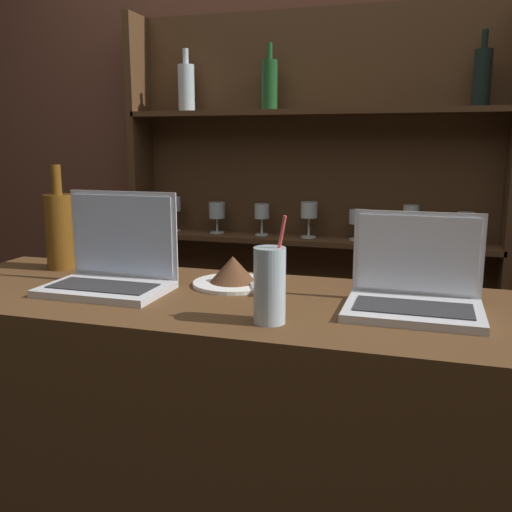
# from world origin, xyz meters

# --- Properties ---
(bar_counter) EXTENTS (1.65, 0.55, 1.07)m
(bar_counter) POSITION_xyz_m (0.00, 0.27, 0.53)
(bar_counter) COLOR #4C3019
(bar_counter) RESTS_ON ground_plane
(back_wall) EXTENTS (7.00, 0.06, 2.70)m
(back_wall) POSITION_xyz_m (0.00, 1.30, 1.35)
(back_wall) COLOR brown
(back_wall) RESTS_ON ground_plane
(back_shelf) EXTENTS (1.45, 0.18, 1.93)m
(back_shelf) POSITION_xyz_m (-0.01, 1.22, 1.00)
(back_shelf) COLOR #472D19
(back_shelf) RESTS_ON ground_plane
(laptop_near) EXTENTS (0.30, 0.20, 0.24)m
(laptop_near) POSITION_xyz_m (-0.32, 0.27, 1.13)
(laptop_near) COLOR silver
(laptop_near) RESTS_ON bar_counter
(laptop_far) EXTENTS (0.29, 0.21, 0.21)m
(laptop_far) POSITION_xyz_m (0.41, 0.30, 1.12)
(laptop_far) COLOR silver
(laptop_far) RESTS_ON bar_counter
(cake_plate) EXTENTS (0.21, 0.21, 0.08)m
(cake_plate) POSITION_xyz_m (-0.04, 0.39, 1.10)
(cake_plate) COLOR white
(cake_plate) RESTS_ON bar_counter
(water_glass) EXTENTS (0.07, 0.07, 0.22)m
(water_glass) POSITION_xyz_m (0.13, 0.12, 1.15)
(water_glass) COLOR silver
(water_glass) RESTS_ON bar_counter
(wine_bottle_amber) EXTENTS (0.08, 0.08, 0.30)m
(wine_bottle_amber) POSITION_xyz_m (-0.59, 0.43, 1.18)
(wine_bottle_amber) COLOR brown
(wine_bottle_amber) RESTS_ON bar_counter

